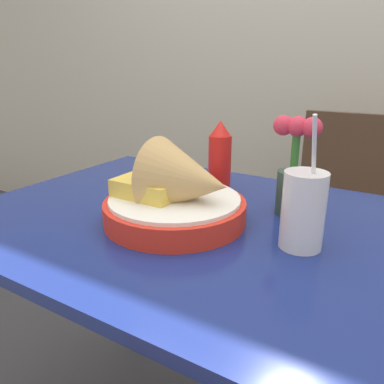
# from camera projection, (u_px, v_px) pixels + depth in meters

# --- Properties ---
(wall_window) EXTENTS (7.00, 0.06, 2.60)m
(wall_window) POSITION_uv_depth(u_px,v_px,m) (345.00, 13.00, 1.64)
(wall_window) COLOR #B7B2A3
(wall_window) RESTS_ON ground_plane
(dining_table) EXTENTS (1.05, 0.73, 0.77)m
(dining_table) POSITION_uv_depth(u_px,v_px,m) (204.00, 269.00, 0.84)
(dining_table) COLOR navy
(dining_table) RESTS_ON ground_plane
(chair_far_window) EXTENTS (0.40, 0.40, 0.92)m
(chair_far_window) POSITION_uv_depth(u_px,v_px,m) (345.00, 218.00, 1.41)
(chair_far_window) COLOR #473323
(chair_far_window) RESTS_ON ground_plane
(food_basket) EXTENTS (0.30, 0.30, 0.18)m
(food_basket) POSITION_uv_depth(u_px,v_px,m) (180.00, 196.00, 0.76)
(food_basket) COLOR red
(food_basket) RESTS_ON dining_table
(ketchup_bottle) EXTENTS (0.06, 0.06, 0.18)m
(ketchup_bottle) POSITION_uv_depth(u_px,v_px,m) (220.00, 157.00, 0.96)
(ketchup_bottle) COLOR red
(ketchup_bottle) RESTS_ON dining_table
(drink_cup) EXTENTS (0.08, 0.08, 0.24)m
(drink_cup) POSITION_uv_depth(u_px,v_px,m) (303.00, 213.00, 0.66)
(drink_cup) COLOR silver
(drink_cup) RESTS_ON dining_table
(flower_vase) EXTENTS (0.10, 0.07, 0.21)m
(flower_vase) POSITION_uv_depth(u_px,v_px,m) (294.00, 170.00, 0.80)
(flower_vase) COLOR #2D4738
(flower_vase) RESTS_ON dining_table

